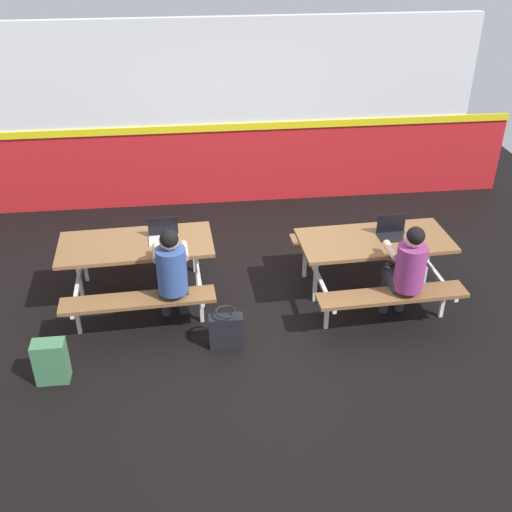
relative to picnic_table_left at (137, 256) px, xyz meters
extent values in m
cube|color=black|center=(1.29, -0.30, -0.58)|extent=(10.00, 10.00, 0.02)
cube|color=red|center=(1.29, 2.48, -0.02)|extent=(8.00, 0.12, 1.10)
cube|color=yellow|center=(1.29, 2.42, 0.58)|extent=(8.00, 0.03, 0.10)
cube|color=silver|center=(1.29, 2.48, 1.33)|extent=(6.72, 0.12, 1.40)
cube|color=brown|center=(0.00, 0.00, 0.15)|extent=(1.67, 0.82, 0.04)
cube|color=brown|center=(0.03, -0.63, -0.14)|extent=(1.57, 0.35, 0.04)
cube|color=brown|center=(-0.03, 0.63, -0.14)|extent=(1.57, 0.35, 0.04)
cube|color=white|center=(-0.64, -0.03, -0.22)|extent=(0.04, 0.04, 0.70)
cube|color=white|center=(-0.64, -0.03, -0.18)|extent=(0.11, 1.55, 0.04)
cube|color=white|center=(-0.62, -0.54, -0.37)|extent=(0.04, 0.04, 0.41)
cube|color=white|center=(-0.66, 0.48, -0.37)|extent=(0.04, 0.04, 0.41)
cube|color=white|center=(0.64, 0.03, -0.22)|extent=(0.04, 0.04, 0.70)
cube|color=white|center=(0.64, 0.03, -0.18)|extent=(0.11, 1.55, 0.04)
cube|color=white|center=(0.66, -0.48, -0.37)|extent=(0.04, 0.04, 0.41)
cube|color=white|center=(0.62, 0.54, -0.37)|extent=(0.04, 0.04, 0.41)
cube|color=brown|center=(2.57, -0.21, 0.15)|extent=(1.67, 0.82, 0.04)
cube|color=brown|center=(2.60, -0.85, -0.14)|extent=(1.57, 0.35, 0.04)
cube|color=brown|center=(2.54, 0.42, -0.14)|extent=(1.57, 0.35, 0.04)
cube|color=white|center=(1.93, -0.24, -0.22)|extent=(0.04, 0.04, 0.70)
cube|color=white|center=(1.93, -0.24, -0.18)|extent=(0.11, 1.55, 0.04)
cube|color=white|center=(1.95, -0.75, -0.37)|extent=(0.04, 0.04, 0.41)
cube|color=white|center=(1.91, 0.27, -0.37)|extent=(0.04, 0.04, 0.41)
cube|color=white|center=(3.21, -0.18, -0.22)|extent=(0.04, 0.04, 0.70)
cube|color=white|center=(3.21, -0.18, -0.18)|extent=(0.11, 1.55, 0.04)
cube|color=white|center=(3.23, -0.69, -0.37)|extent=(0.04, 0.04, 0.41)
cube|color=white|center=(3.19, 0.32, -0.37)|extent=(0.04, 0.04, 0.41)
cylinder|color=#2D2D38|center=(0.28, -0.30, -0.35)|extent=(0.11, 0.11, 0.45)
cylinder|color=#2D2D38|center=(0.46, -0.29, -0.35)|extent=(0.11, 0.11, 0.45)
cube|color=#2D2D38|center=(0.38, -0.45, -0.06)|extent=(0.32, 0.39, 0.12)
cylinder|color=#334C8C|center=(0.39, -0.62, 0.18)|extent=(0.30, 0.30, 0.48)
cylinder|color=tan|center=(0.24, -0.43, 0.27)|extent=(0.09, 0.30, 0.08)
cylinder|color=tan|center=(0.52, -0.41, 0.27)|extent=(0.09, 0.30, 0.08)
sphere|color=tan|center=(0.39, -0.60, 0.51)|extent=(0.20, 0.20, 0.20)
sphere|color=black|center=(0.39, -0.63, 0.54)|extent=(0.18, 0.18, 0.18)
cylinder|color=#2D2D38|center=(2.65, -0.52, -0.35)|extent=(0.11, 0.11, 0.45)
cylinder|color=#2D2D38|center=(2.83, -0.51, -0.35)|extent=(0.11, 0.11, 0.45)
cube|color=#2D2D38|center=(2.74, -0.67, -0.06)|extent=(0.32, 0.39, 0.12)
cylinder|color=#8C3372|center=(2.75, -0.84, 0.18)|extent=(0.30, 0.30, 0.48)
cylinder|color=beige|center=(2.60, -0.65, 0.27)|extent=(0.09, 0.30, 0.08)
cylinder|color=beige|center=(2.88, -0.63, 0.27)|extent=(0.09, 0.30, 0.08)
sphere|color=beige|center=(2.75, -0.82, 0.51)|extent=(0.20, 0.20, 0.20)
sphere|color=black|center=(2.75, -0.85, 0.54)|extent=(0.18, 0.18, 0.18)
cube|color=silver|center=(0.30, 0.01, 0.18)|extent=(0.33, 0.23, 0.01)
cube|color=black|center=(0.30, 0.12, 0.29)|extent=(0.32, 0.02, 0.21)
cube|color=black|center=(2.78, -0.20, 0.18)|extent=(0.33, 0.23, 0.01)
cube|color=black|center=(2.77, -0.10, 0.29)|extent=(0.32, 0.02, 0.21)
cube|color=#3F724C|center=(-0.76, -1.24, -0.35)|extent=(0.30, 0.18, 0.44)
cube|color=#3F724C|center=(-0.76, -1.13, -0.42)|extent=(0.21, 0.04, 0.19)
cube|color=black|center=(0.89, -0.92, -0.39)|extent=(0.34, 0.14, 0.36)
torus|color=black|center=(0.89, -0.92, -0.15)|extent=(0.21, 0.21, 0.02)
camera|label=1|loc=(0.62, -5.81, 3.40)|focal=43.01mm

